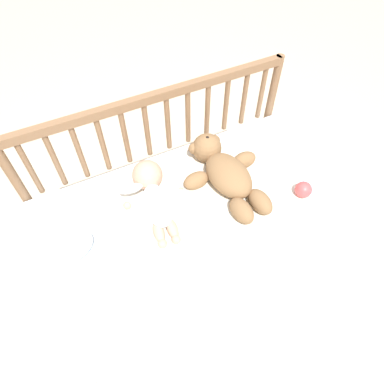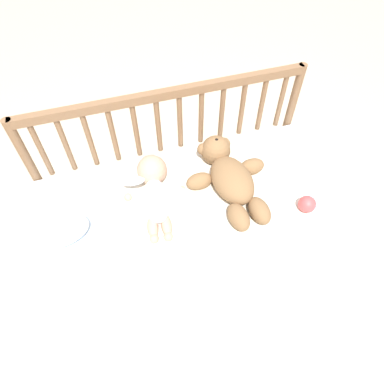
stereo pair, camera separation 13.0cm
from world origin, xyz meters
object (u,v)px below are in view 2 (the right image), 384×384
toy_ball (307,204)px  small_pillow (55,231)px  teddy_bear (229,176)px  baby (155,189)px

toy_ball → small_pillow: (-0.92, 0.17, -0.00)m
teddy_bear → toy_ball: bearing=-41.2°
baby → toy_ball: size_ratio=5.57×
teddy_bear → small_pillow: bearing=-176.7°
toy_ball → small_pillow: toy_ball is taller
teddy_bear → baby: size_ratio=1.22×
toy_ball → small_pillow: 0.94m
baby → toy_ball: (0.54, -0.24, -0.01)m
teddy_bear → baby: (-0.30, 0.03, -0.00)m
teddy_bear → toy_ball: size_ratio=6.78×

